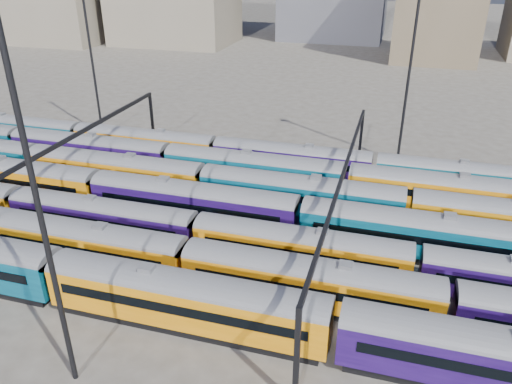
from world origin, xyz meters
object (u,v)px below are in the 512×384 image
(rake_2, at_px, (196,229))
(mast_2, at_px, (36,197))
(rake_1, at_px, (450,302))
(rake_0, at_px, (336,324))

(rake_2, distance_m, mast_2, 20.56)
(mast_2, bearing_deg, rake_2, 83.00)
(rake_1, height_order, rake_2, rake_1)
(rake_1, relative_size, rake_2, 1.06)
(rake_1, height_order, mast_2, mast_2)
(rake_1, xyz_separation_m, mast_2, (-24.67, -12.00, 11.20))
(rake_0, height_order, mast_2, mast_2)
(rake_1, bearing_deg, rake_2, 167.51)
(rake_0, height_order, rake_1, rake_0)
(rake_2, bearing_deg, rake_0, -34.27)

